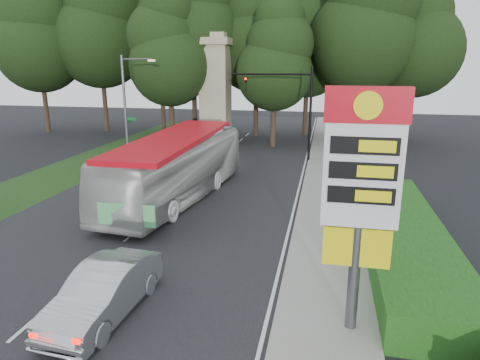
% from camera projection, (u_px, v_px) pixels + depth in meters
% --- Properties ---
extents(ground, '(120.00, 120.00, 0.00)m').
position_uv_depth(ground, '(20.00, 333.00, 12.14)').
color(ground, black).
rests_on(ground, ground).
extents(road_surface, '(14.00, 80.00, 0.02)m').
position_uv_depth(road_surface, '(170.00, 202.00, 23.48)').
color(road_surface, black).
rests_on(road_surface, ground).
extents(sidewalk_right, '(3.00, 80.00, 0.12)m').
position_uv_depth(sidewalk_right, '(327.00, 212.00, 21.85)').
color(sidewalk_right, gray).
rests_on(sidewalk_right, ground).
extents(grass_verge_left, '(5.00, 50.00, 0.02)m').
position_uv_depth(grass_verge_left, '(75.00, 169.00, 30.97)').
color(grass_verge_left, '#193814').
rests_on(grass_verge_left, ground).
extents(hedge, '(3.00, 14.00, 1.20)m').
position_uv_depth(hedge, '(402.00, 236.00, 17.35)').
color(hedge, '#164C14').
rests_on(hedge, ground).
extents(gas_station_pylon, '(2.10, 0.45, 6.85)m').
position_uv_depth(gas_station_pylon, '(361.00, 181.00, 11.10)').
color(gas_station_pylon, '#59595E').
rests_on(gas_station_pylon, ground).
extents(traffic_signal_mast, '(6.10, 0.35, 7.20)m').
position_uv_depth(traffic_signal_mast, '(293.00, 100.00, 32.52)').
color(traffic_signal_mast, black).
rests_on(traffic_signal_mast, ground).
extents(streetlight_signs, '(2.75, 0.98, 8.00)m').
position_uv_depth(streetlight_signs, '(127.00, 103.00, 33.12)').
color(streetlight_signs, '#59595E').
rests_on(streetlight_signs, ground).
extents(monument, '(3.00, 3.00, 10.05)m').
position_uv_depth(monument, '(215.00, 89.00, 39.54)').
color(monument, tan).
rests_on(monument, ground).
extents(tree_far_west, '(8.96, 8.96, 17.60)m').
position_uv_depth(tree_far_west, '(37.00, 31.00, 44.73)').
color(tree_far_west, '#2D2116').
rests_on(tree_far_west, ground).
extents(tree_west_mid, '(9.80, 9.80, 19.25)m').
position_uv_depth(tree_west_mid, '(98.00, 21.00, 45.21)').
color(tree_west_mid, '#2D2116').
rests_on(tree_west_mid, ground).
extents(tree_west_near, '(8.40, 8.40, 16.50)m').
position_uv_depth(tree_west_near, '(160.00, 38.00, 46.40)').
color(tree_west_near, '#2D2116').
rests_on(tree_west_near, ground).
extents(tree_center_left, '(10.08, 10.08, 19.80)m').
position_uv_depth(tree_center_left, '(192.00, 14.00, 41.13)').
color(tree_center_left, '#2D2116').
rests_on(tree_center_left, ground).
extents(tree_center_right, '(9.24, 9.24, 18.15)m').
position_uv_depth(tree_center_right, '(257.00, 25.00, 42.14)').
color(tree_center_right, '#2D2116').
rests_on(tree_center_right, ground).
extents(tree_east_near, '(8.12, 8.12, 15.95)m').
position_uv_depth(tree_east_near, '(308.00, 40.00, 43.43)').
color(tree_east_near, '#2D2116').
rests_on(tree_east_near, ground).
extents(tree_east_mid, '(9.52, 9.52, 18.70)m').
position_uv_depth(tree_east_mid, '(363.00, 18.00, 38.25)').
color(tree_east_mid, '#2D2116').
rests_on(tree_east_mid, ground).
extents(tree_far_east, '(8.68, 8.68, 17.05)m').
position_uv_depth(tree_far_east, '(417.00, 30.00, 39.45)').
color(tree_far_east, '#2D2116').
rests_on(tree_far_east, ground).
extents(tree_monument_left, '(7.28, 7.28, 14.30)m').
position_uv_depth(tree_monument_left, '(169.00, 49.00, 38.42)').
color(tree_monument_left, '#2D2116').
rests_on(tree_monument_left, ground).
extents(tree_monument_right, '(6.72, 6.72, 13.20)m').
position_uv_depth(tree_monument_right, '(275.00, 56.00, 37.26)').
color(tree_monument_right, '#2D2116').
rests_on(tree_monument_right, ground).
extents(transit_bus, '(4.53, 13.15, 3.59)m').
position_uv_depth(transit_bus, '(177.00, 168.00, 23.65)').
color(transit_bus, beige).
rests_on(transit_bus, ground).
extents(sedan_silver, '(1.96, 4.87, 1.57)m').
position_uv_depth(sedan_silver, '(104.00, 291.00, 12.80)').
color(sedan_silver, '#B2B6BB').
rests_on(sedan_silver, ground).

